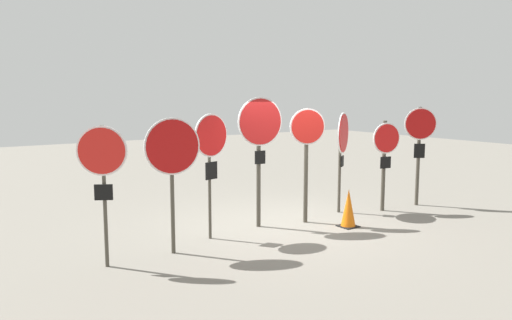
{
  "coord_description": "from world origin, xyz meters",
  "views": [
    {
      "loc": [
        -6.02,
        -7.72,
        2.65
      ],
      "look_at": [
        -0.79,
        0.0,
        1.41
      ],
      "focal_mm": 35.0,
      "sensor_mm": 36.0,
      "label": 1
    }
  ],
  "objects_px": {
    "stop_sign_5": "(343,140)",
    "stop_sign_6": "(385,151)",
    "stop_sign_4": "(307,144)",
    "traffic_cone_0": "(348,208)",
    "stop_sign_3": "(260,136)",
    "stop_sign_7": "(420,137)",
    "stop_sign_1": "(172,155)",
    "stop_sign_2": "(211,146)",
    "stop_sign_0": "(102,163)"
  },
  "relations": [
    {
      "from": "stop_sign_0",
      "to": "stop_sign_5",
      "type": "xyz_separation_m",
      "value": [
        5.51,
        0.62,
        0.01
      ]
    },
    {
      "from": "stop_sign_7",
      "to": "stop_sign_1",
      "type": "bearing_deg",
      "value": -144.17
    },
    {
      "from": "stop_sign_4",
      "to": "traffic_cone_0",
      "type": "height_order",
      "value": "stop_sign_4"
    },
    {
      "from": "stop_sign_6",
      "to": "stop_sign_4",
      "type": "bearing_deg",
      "value": -171.63
    },
    {
      "from": "stop_sign_5",
      "to": "stop_sign_2",
      "type": "bearing_deg",
      "value": 149.84
    },
    {
      "from": "stop_sign_3",
      "to": "stop_sign_6",
      "type": "xyz_separation_m",
      "value": [
        3.13,
        -0.43,
        -0.45
      ]
    },
    {
      "from": "stop_sign_5",
      "to": "stop_sign_6",
      "type": "bearing_deg",
      "value": -59.56
    },
    {
      "from": "stop_sign_4",
      "to": "stop_sign_1",
      "type": "bearing_deg",
      "value": -150.21
    },
    {
      "from": "stop_sign_3",
      "to": "stop_sign_0",
      "type": "bearing_deg",
      "value": -161.82
    },
    {
      "from": "stop_sign_0",
      "to": "stop_sign_6",
      "type": "distance_m",
      "value": 6.42
    },
    {
      "from": "stop_sign_2",
      "to": "stop_sign_3",
      "type": "height_order",
      "value": "stop_sign_3"
    },
    {
      "from": "stop_sign_1",
      "to": "stop_sign_7",
      "type": "height_order",
      "value": "stop_sign_7"
    },
    {
      "from": "stop_sign_4",
      "to": "stop_sign_2",
      "type": "bearing_deg",
      "value": -158.22
    },
    {
      "from": "stop_sign_4",
      "to": "stop_sign_7",
      "type": "relative_size",
      "value": 1.01
    },
    {
      "from": "stop_sign_3",
      "to": "stop_sign_7",
      "type": "bearing_deg",
      "value": 0.94
    },
    {
      "from": "stop_sign_6",
      "to": "traffic_cone_0",
      "type": "height_order",
      "value": "stop_sign_6"
    },
    {
      "from": "stop_sign_6",
      "to": "stop_sign_0",
      "type": "bearing_deg",
      "value": -165.09
    },
    {
      "from": "stop_sign_0",
      "to": "stop_sign_2",
      "type": "distance_m",
      "value": 2.14
    },
    {
      "from": "stop_sign_0",
      "to": "stop_sign_7",
      "type": "relative_size",
      "value": 0.93
    },
    {
      "from": "stop_sign_2",
      "to": "stop_sign_5",
      "type": "bearing_deg",
      "value": -11.47
    },
    {
      "from": "stop_sign_3",
      "to": "stop_sign_5",
      "type": "relative_size",
      "value": 1.15
    },
    {
      "from": "stop_sign_2",
      "to": "stop_sign_7",
      "type": "relative_size",
      "value": 0.98
    },
    {
      "from": "stop_sign_3",
      "to": "stop_sign_6",
      "type": "bearing_deg",
      "value": -0.35
    },
    {
      "from": "stop_sign_0",
      "to": "stop_sign_3",
      "type": "xyz_separation_m",
      "value": [
        3.28,
        0.62,
        0.2
      ]
    },
    {
      "from": "stop_sign_4",
      "to": "stop_sign_5",
      "type": "distance_m",
      "value": 1.27
    },
    {
      "from": "stop_sign_3",
      "to": "traffic_cone_0",
      "type": "distance_m",
      "value": 2.29
    },
    {
      "from": "stop_sign_7",
      "to": "traffic_cone_0",
      "type": "xyz_separation_m",
      "value": [
        -2.75,
        -0.48,
        -1.25
      ]
    },
    {
      "from": "stop_sign_1",
      "to": "stop_sign_3",
      "type": "height_order",
      "value": "stop_sign_3"
    },
    {
      "from": "stop_sign_5",
      "to": "stop_sign_6",
      "type": "relative_size",
      "value": 1.09
    },
    {
      "from": "stop_sign_4",
      "to": "stop_sign_7",
      "type": "distance_m",
      "value": 3.26
    },
    {
      "from": "stop_sign_5",
      "to": "stop_sign_6",
      "type": "height_order",
      "value": "stop_sign_5"
    },
    {
      "from": "stop_sign_1",
      "to": "stop_sign_6",
      "type": "distance_m",
      "value": 5.27
    },
    {
      "from": "stop_sign_4",
      "to": "stop_sign_5",
      "type": "bearing_deg",
      "value": 35.24
    },
    {
      "from": "stop_sign_0",
      "to": "stop_sign_1",
      "type": "relative_size",
      "value": 0.96
    },
    {
      "from": "stop_sign_4",
      "to": "stop_sign_7",
      "type": "xyz_separation_m",
      "value": [
        3.25,
        -0.24,
        -0.01
      ]
    },
    {
      "from": "stop_sign_5",
      "to": "stop_sign_4",
      "type": "bearing_deg",
      "value": 158.36
    },
    {
      "from": "stop_sign_2",
      "to": "stop_sign_6",
      "type": "height_order",
      "value": "stop_sign_2"
    },
    {
      "from": "stop_sign_3",
      "to": "stop_sign_7",
      "type": "height_order",
      "value": "stop_sign_3"
    },
    {
      "from": "stop_sign_7",
      "to": "stop_sign_5",
      "type": "bearing_deg",
      "value": -159.05
    },
    {
      "from": "stop_sign_4",
      "to": "stop_sign_5",
      "type": "height_order",
      "value": "stop_sign_4"
    },
    {
      "from": "stop_sign_2",
      "to": "traffic_cone_0",
      "type": "relative_size",
      "value": 3.01
    },
    {
      "from": "stop_sign_1",
      "to": "stop_sign_5",
      "type": "xyz_separation_m",
      "value": [
        4.37,
        0.6,
        -0.02
      ]
    },
    {
      "from": "stop_sign_7",
      "to": "stop_sign_0",
      "type": "bearing_deg",
      "value": -144.15
    },
    {
      "from": "stop_sign_6",
      "to": "stop_sign_1",
      "type": "bearing_deg",
      "value": -164.98
    },
    {
      "from": "stop_sign_3",
      "to": "stop_sign_7",
      "type": "distance_m",
      "value": 4.27
    },
    {
      "from": "stop_sign_6",
      "to": "stop_sign_7",
      "type": "xyz_separation_m",
      "value": [
        1.11,
        -0.06,
        0.25
      ]
    },
    {
      "from": "stop_sign_3",
      "to": "stop_sign_4",
      "type": "xyz_separation_m",
      "value": [
        0.99,
        -0.25,
        -0.18
      ]
    },
    {
      "from": "stop_sign_0",
      "to": "traffic_cone_0",
      "type": "distance_m",
      "value": 4.94
    },
    {
      "from": "stop_sign_2",
      "to": "traffic_cone_0",
      "type": "xyz_separation_m",
      "value": [
        2.68,
        -0.79,
        -1.34
      ]
    },
    {
      "from": "stop_sign_5",
      "to": "traffic_cone_0",
      "type": "height_order",
      "value": "stop_sign_5"
    }
  ]
}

